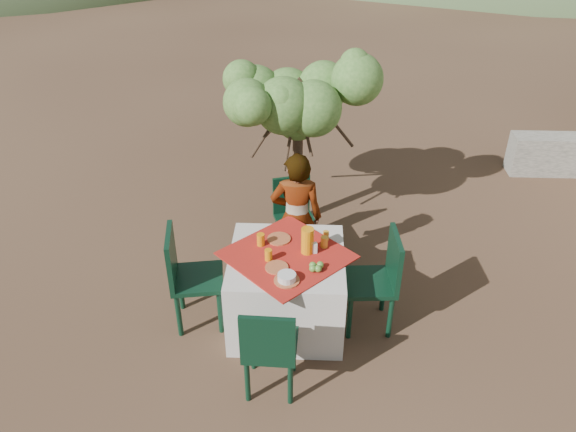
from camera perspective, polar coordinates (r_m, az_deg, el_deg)
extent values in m
plane|color=#372519|center=(5.27, 7.09, -12.43)|extent=(160.00, 160.00, 0.00)
cube|color=silver|center=(5.19, -0.13, -7.39)|extent=(1.02, 1.02, 0.75)
cube|color=#AA2318|center=(4.95, -0.13, -4.00)|extent=(1.30, 1.30, 0.01)
cylinder|color=black|center=(5.95, -0.33, -3.35)|extent=(0.04, 0.04, 0.43)
cylinder|color=black|center=(6.03, 2.69, -2.88)|extent=(0.04, 0.04, 0.43)
cylinder|color=black|center=(6.22, -1.09, -1.64)|extent=(0.04, 0.04, 0.43)
cylinder|color=black|center=(6.29, 1.81, -1.22)|extent=(0.04, 0.04, 0.43)
cube|color=black|center=(6.00, 0.79, -0.55)|extent=(0.51, 0.51, 0.04)
cube|color=black|center=(6.03, 0.34, 2.22)|extent=(0.40, 0.16, 0.43)
cylinder|color=black|center=(4.83, 0.55, -13.54)|extent=(0.04, 0.04, 0.45)
cylinder|color=black|center=(4.86, -3.57, -13.28)|extent=(0.04, 0.04, 0.45)
cylinder|color=black|center=(4.60, 0.24, -16.58)|extent=(0.04, 0.04, 0.45)
cylinder|color=black|center=(4.63, -4.15, -16.28)|extent=(0.04, 0.04, 0.45)
cube|color=black|center=(4.56, -1.78, -12.97)|extent=(0.44, 0.44, 0.04)
cube|color=black|center=(4.26, -2.11, -12.51)|extent=(0.42, 0.06, 0.44)
cylinder|color=black|center=(5.19, -6.91, -9.57)|extent=(0.05, 0.05, 0.49)
cylinder|color=black|center=(5.47, -6.96, -6.98)|extent=(0.05, 0.05, 0.49)
cylinder|color=black|center=(5.21, -11.05, -9.78)|extent=(0.05, 0.05, 0.49)
cylinder|color=black|center=(5.49, -10.87, -7.19)|extent=(0.05, 0.05, 0.49)
cube|color=black|center=(5.18, -9.18, -6.29)|extent=(0.53, 0.53, 0.04)
cube|color=black|center=(5.04, -11.79, -4.08)|extent=(0.12, 0.46, 0.48)
cylinder|color=black|center=(5.40, 5.81, -7.53)|extent=(0.05, 0.05, 0.49)
cylinder|color=black|center=(5.13, 6.26, -10.16)|extent=(0.05, 0.05, 0.49)
cylinder|color=black|center=(5.46, 9.67, -7.41)|extent=(0.05, 0.05, 0.49)
cylinder|color=black|center=(5.19, 10.35, -9.99)|extent=(0.05, 0.05, 0.49)
cube|color=black|center=(5.13, 8.23, -6.70)|extent=(0.48, 0.48, 0.04)
cube|color=black|center=(5.01, 10.78, -4.31)|extent=(0.07, 0.46, 0.48)
imported|color=#8C6651|center=(5.55, 0.86, -0.20)|extent=(0.52, 0.34, 1.41)
cylinder|color=#402F20|center=(6.49, 0.97, 4.65)|extent=(0.12, 0.12, 1.35)
sphere|color=#376425|center=(6.21, 1.03, 10.18)|extent=(0.58, 0.58, 0.58)
sphere|color=#376425|center=(6.16, 6.08, 11.30)|extent=(0.54, 0.54, 0.54)
sphere|color=#376425|center=(6.29, -3.43, 11.38)|extent=(0.50, 0.50, 0.50)
sphere|color=#376425|center=(6.63, 2.03, 13.44)|extent=(0.52, 0.52, 0.52)
sphere|color=#376425|center=(5.74, 1.39, 8.81)|extent=(0.46, 0.46, 0.46)
cylinder|color=brown|center=(5.14, -0.94, -2.34)|extent=(0.22, 0.22, 0.01)
cylinder|color=brown|center=(4.79, -1.15, -5.25)|extent=(0.20, 0.20, 0.01)
cylinder|color=orange|center=(5.04, -2.79, -2.41)|extent=(0.07, 0.07, 0.11)
cylinder|color=orange|center=(4.86, -2.00, -3.97)|extent=(0.07, 0.07, 0.11)
cylinder|color=orange|center=(4.91, 1.99, -2.51)|extent=(0.11, 0.11, 0.25)
cylinder|color=brown|center=(4.66, -0.13, -6.55)|extent=(0.22, 0.22, 0.01)
cylinder|color=silver|center=(4.63, -0.13, -6.22)|extent=(0.15, 0.15, 0.06)
cylinder|color=orange|center=(5.03, 3.71, -2.63)|extent=(0.07, 0.07, 0.10)
cylinder|color=orange|center=(5.13, 3.88, -2.00)|extent=(0.06, 0.06, 0.09)
cube|color=silver|center=(4.95, 2.52, -3.26)|extent=(0.08, 0.05, 0.10)
sphere|color=#528631|center=(4.78, 2.54, -5.03)|extent=(0.06, 0.06, 0.06)
sphere|color=#528631|center=(4.79, 3.29, -4.98)|extent=(0.06, 0.06, 0.06)
sphere|color=#528631|center=(4.74, 3.08, -5.37)|extent=(0.06, 0.06, 0.06)
sphere|color=#528631|center=(4.74, 2.53, -5.35)|extent=(0.06, 0.06, 0.06)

